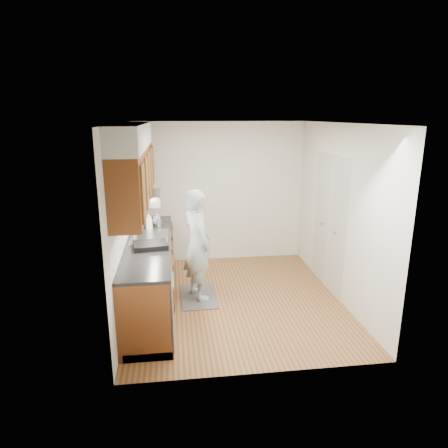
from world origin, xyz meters
The scene contains 15 objects.
floor centered at (0.00, 0.00, 0.00)m, with size 3.50×3.50×0.00m, color #936037.
ceiling centered at (0.00, 0.00, 2.50)m, with size 3.50×3.50×0.00m, color white.
wall_left centered at (-1.50, 0.00, 1.25)m, with size 0.02×3.50×2.50m, color silver.
wall_right centered at (1.50, 0.00, 1.25)m, with size 0.02×3.50×2.50m, color silver.
wall_back centered at (0.00, 1.75, 1.25)m, with size 3.00×0.02×2.50m, color silver.
counter centered at (-1.20, 0.00, 0.49)m, with size 0.64×2.80×1.30m.
upper_cabinets centered at (-1.33, 0.05, 1.95)m, with size 0.47×2.80×1.21m.
closet_door centered at (1.49, 0.30, 1.02)m, with size 0.02×1.22×2.05m, color silver.
floor_mat centered at (-0.53, 0.14, 0.01)m, with size 0.51×0.86×0.02m, color #5F5E61.
person centered at (-0.53, 0.14, 0.92)m, with size 0.64×0.43×1.82m, color #A3C0C7.
soap_bottle_a centered at (-1.22, 0.57, 1.08)m, with size 0.11×0.11×0.27m, color white.
soap_bottle_b centered at (-1.11, 0.90, 1.04)m, with size 0.09×0.09×0.21m, color white.
soap_bottle_c centered at (-1.12, 0.87, 1.03)m, with size 0.13×0.13×0.17m, color white.
steel_can centered at (-1.07, 0.64, 1.01)m, with size 0.07×0.07×0.13m, color #A5A5AA.
dish_rack centered at (-1.16, -0.28, 0.97)m, with size 0.42×0.36×0.07m, color black.
Camera 1 is at (-0.85, -5.27, 2.60)m, focal length 32.00 mm.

